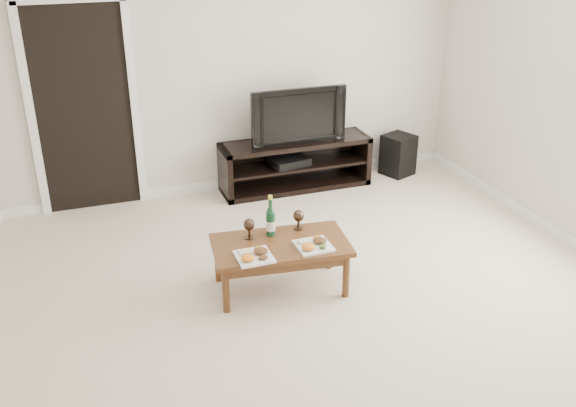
{
  "coord_description": "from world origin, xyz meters",
  "views": [
    {
      "loc": [
        -1.71,
        -3.68,
        2.83
      ],
      "look_at": [
        -0.16,
        0.68,
        0.7
      ],
      "focal_mm": 40.0,
      "sensor_mm": 36.0,
      "label": 1
    }
  ],
  "objects_px": {
    "media_console": "(295,164)",
    "television": "(296,114)",
    "subwoofer": "(398,155)",
    "coffee_table": "(281,266)"
  },
  "relations": [
    {
      "from": "subwoofer",
      "to": "coffee_table",
      "type": "xyz_separation_m",
      "value": [
        -2.1,
        -1.91,
        -0.03
      ]
    },
    {
      "from": "television",
      "to": "subwoofer",
      "type": "height_order",
      "value": "television"
    },
    {
      "from": "subwoofer",
      "to": "television",
      "type": "bearing_deg",
      "value": 157.63
    },
    {
      "from": "television",
      "to": "coffee_table",
      "type": "height_order",
      "value": "television"
    },
    {
      "from": "coffee_table",
      "to": "television",
      "type": "bearing_deg",
      "value": 66.49
    },
    {
      "from": "media_console",
      "to": "television",
      "type": "height_order",
      "value": "television"
    },
    {
      "from": "television",
      "to": "coffee_table",
      "type": "distance_m",
      "value": 2.2
    },
    {
      "from": "television",
      "to": "subwoofer",
      "type": "xyz_separation_m",
      "value": [
        1.26,
        -0.02,
        -0.61
      ]
    },
    {
      "from": "television",
      "to": "subwoofer",
      "type": "bearing_deg",
      "value": -0.62
    },
    {
      "from": "media_console",
      "to": "subwoofer",
      "type": "xyz_separation_m",
      "value": [
        1.26,
        -0.02,
        -0.04
      ]
    }
  ]
}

